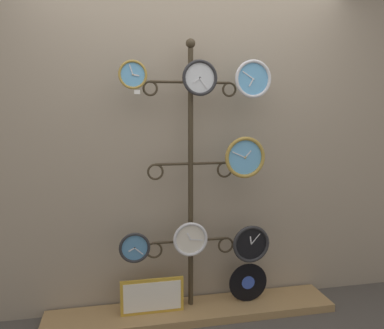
{
  "coord_description": "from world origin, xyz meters",
  "views": [
    {
      "loc": [
        -0.55,
        -2.28,
        1.53
      ],
      "look_at": [
        0.0,
        0.36,
        1.17
      ],
      "focal_mm": 35.0,
      "sensor_mm": 36.0,
      "label": 1
    }
  ],
  "objects_px": {
    "clock_top_left": "(133,75)",
    "picture_frame": "(152,296)",
    "display_stand": "(191,221)",
    "vinyl_record": "(248,282)",
    "clock_middle_right": "(245,157)",
    "clock_top_center": "(200,78)",
    "clock_bottom_center": "(190,239)",
    "clock_bottom_right": "(251,244)",
    "clock_bottom_left": "(135,248)",
    "clock_top_right": "(253,79)"
  },
  "relations": [
    {
      "from": "clock_top_left",
      "to": "picture_frame",
      "type": "distance_m",
      "value": 1.61
    },
    {
      "from": "display_stand",
      "to": "vinyl_record",
      "type": "relative_size",
      "value": 6.65
    },
    {
      "from": "display_stand",
      "to": "clock_middle_right",
      "type": "distance_m",
      "value": 0.63
    },
    {
      "from": "display_stand",
      "to": "clock_top_left",
      "type": "relative_size",
      "value": 10.51
    },
    {
      "from": "clock_middle_right",
      "to": "picture_frame",
      "type": "bearing_deg",
      "value": 178.06
    },
    {
      "from": "clock_top_center",
      "to": "vinyl_record",
      "type": "height_order",
      "value": "clock_top_center"
    },
    {
      "from": "clock_bottom_center",
      "to": "clock_bottom_right",
      "type": "relative_size",
      "value": 0.89
    },
    {
      "from": "picture_frame",
      "to": "vinyl_record",
      "type": "bearing_deg",
      "value": 2.0
    },
    {
      "from": "clock_bottom_left",
      "to": "vinyl_record",
      "type": "relative_size",
      "value": 0.72
    },
    {
      "from": "display_stand",
      "to": "clock_middle_right",
      "type": "relative_size",
      "value": 6.71
    },
    {
      "from": "clock_top_center",
      "to": "picture_frame",
      "type": "bearing_deg",
      "value": 179.0
    },
    {
      "from": "clock_top_right",
      "to": "picture_frame",
      "type": "distance_m",
      "value": 1.76
    },
    {
      "from": "clock_bottom_center",
      "to": "vinyl_record",
      "type": "xyz_separation_m",
      "value": [
        0.47,
        0.04,
        -0.4
      ]
    },
    {
      "from": "clock_middle_right",
      "to": "vinyl_record",
      "type": "xyz_separation_m",
      "value": [
        0.06,
        0.05,
        -1.0
      ]
    },
    {
      "from": "clock_middle_right",
      "to": "clock_bottom_left",
      "type": "xyz_separation_m",
      "value": [
        -0.82,
        -0.01,
        -0.63
      ]
    },
    {
      "from": "clock_top_left",
      "to": "clock_bottom_left",
      "type": "height_order",
      "value": "clock_top_left"
    },
    {
      "from": "clock_top_left",
      "to": "display_stand",
      "type": "bearing_deg",
      "value": 10.71
    },
    {
      "from": "clock_middle_right",
      "to": "clock_bottom_right",
      "type": "bearing_deg",
      "value": -10.45
    },
    {
      "from": "clock_top_left",
      "to": "clock_bottom_right",
      "type": "height_order",
      "value": "clock_top_left"
    },
    {
      "from": "clock_top_left",
      "to": "clock_top_center",
      "type": "distance_m",
      "value": 0.47
    },
    {
      "from": "picture_frame",
      "to": "clock_bottom_center",
      "type": "bearing_deg",
      "value": -3.65
    },
    {
      "from": "display_stand",
      "to": "picture_frame",
      "type": "xyz_separation_m",
      "value": [
        -0.31,
        -0.08,
        -0.54
      ]
    },
    {
      "from": "clock_top_left",
      "to": "vinyl_record",
      "type": "xyz_separation_m",
      "value": [
        0.87,
        0.03,
        -1.58
      ]
    },
    {
      "from": "clock_bottom_left",
      "to": "clock_bottom_right",
      "type": "height_order",
      "value": "clock_bottom_left"
    },
    {
      "from": "clock_middle_right",
      "to": "clock_bottom_left",
      "type": "height_order",
      "value": "clock_middle_right"
    },
    {
      "from": "display_stand",
      "to": "clock_bottom_center",
      "type": "relative_size",
      "value": 7.99
    },
    {
      "from": "clock_bottom_left",
      "to": "clock_bottom_right",
      "type": "distance_m",
      "value": 0.87
    },
    {
      "from": "display_stand",
      "to": "clock_bottom_left",
      "type": "xyz_separation_m",
      "value": [
        -0.43,
        -0.11,
        -0.14
      ]
    },
    {
      "from": "clock_top_center",
      "to": "vinyl_record",
      "type": "bearing_deg",
      "value": 4.63
    },
    {
      "from": "clock_top_right",
      "to": "clock_middle_right",
      "type": "bearing_deg",
      "value": -160.68
    },
    {
      "from": "clock_middle_right",
      "to": "clock_bottom_center",
      "type": "xyz_separation_m",
      "value": [
        -0.41,
        0.01,
        -0.6
      ]
    },
    {
      "from": "clock_bottom_center",
      "to": "picture_frame",
      "type": "distance_m",
      "value": 0.51
    },
    {
      "from": "display_stand",
      "to": "clock_bottom_left",
      "type": "bearing_deg",
      "value": -165.66
    },
    {
      "from": "picture_frame",
      "to": "clock_top_center",
      "type": "bearing_deg",
      "value": -1.0
    },
    {
      "from": "clock_top_right",
      "to": "clock_bottom_center",
      "type": "distance_m",
      "value": 1.25
    },
    {
      "from": "display_stand",
      "to": "clock_bottom_center",
      "type": "height_order",
      "value": "display_stand"
    },
    {
      "from": "clock_middle_right",
      "to": "clock_bottom_center",
      "type": "relative_size",
      "value": 1.19
    },
    {
      "from": "clock_top_center",
      "to": "picture_frame",
      "type": "height_order",
      "value": "clock_top_center"
    },
    {
      "from": "clock_bottom_center",
      "to": "clock_bottom_right",
      "type": "distance_m",
      "value": 0.47
    },
    {
      "from": "clock_top_right",
      "to": "vinyl_record",
      "type": "height_order",
      "value": "clock_top_right"
    },
    {
      "from": "clock_top_left",
      "to": "picture_frame",
      "type": "height_order",
      "value": "clock_top_left"
    },
    {
      "from": "clock_top_center",
      "to": "picture_frame",
      "type": "xyz_separation_m",
      "value": [
        -0.35,
        0.01,
        -1.59
      ]
    },
    {
      "from": "clock_top_left",
      "to": "clock_top_center",
      "type": "height_order",
      "value": "clock_top_center"
    },
    {
      "from": "display_stand",
      "to": "clock_top_center",
      "type": "height_order",
      "value": "display_stand"
    },
    {
      "from": "display_stand",
      "to": "clock_top_right",
      "type": "relative_size",
      "value": 7.47
    },
    {
      "from": "vinyl_record",
      "to": "clock_bottom_left",
      "type": "bearing_deg",
      "value": -176.04
    },
    {
      "from": "display_stand",
      "to": "clock_top_left",
      "type": "xyz_separation_m",
      "value": [
        -0.42,
        -0.08,
        1.07
      ]
    },
    {
      "from": "picture_frame",
      "to": "clock_bottom_right",
      "type": "bearing_deg",
      "value": -2.59
    },
    {
      "from": "clock_middle_right",
      "to": "clock_bottom_center",
      "type": "distance_m",
      "value": 0.72
    },
    {
      "from": "clock_bottom_left",
      "to": "vinyl_record",
      "type": "xyz_separation_m",
      "value": [
        0.88,
        0.06,
        -0.37
      ]
    }
  ]
}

